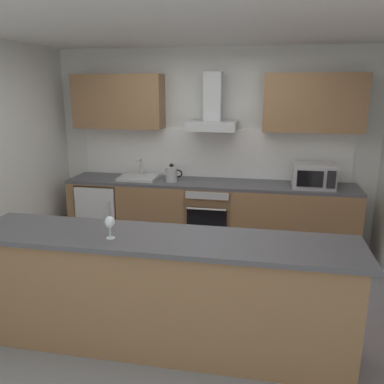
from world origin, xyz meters
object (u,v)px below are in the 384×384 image
object	(u,v)px
refrigerator	(104,211)
kettle	(172,174)
microwave	(314,176)
wine_glass	(110,223)
sink	(139,177)
range_hood	(213,112)
oven	(210,215)

from	to	relation	value
refrigerator	kettle	bearing A→B (deg)	-1.79
microwave	wine_glass	distance (m)	2.82
sink	kettle	world-z (taller)	sink
microwave	refrigerator	bearing A→B (deg)	179.48
sink	wine_glass	world-z (taller)	sink
refrigerator	range_hood	bearing A→B (deg)	5.06
oven	wine_glass	xyz separation A→B (m)	(-0.44, -2.27, 0.64)
oven	sink	xyz separation A→B (m)	(-0.97, 0.01, 0.47)
microwave	wine_glass	world-z (taller)	microwave
range_hood	wine_glass	xyz separation A→B (m)	(-0.44, -2.40, -0.69)
kettle	wine_glass	bearing A→B (deg)	-88.44
oven	refrigerator	distance (m)	1.50
kettle	range_hood	xyz separation A→B (m)	(0.50, 0.16, 0.78)
kettle	wine_glass	size ratio (longest dim) A/B	1.62
oven	microwave	bearing A→B (deg)	-1.25
microwave	sink	world-z (taller)	microwave
wine_glass	oven	bearing A→B (deg)	78.93
sink	range_hood	world-z (taller)	range_hood
refrigerator	wine_glass	bearing A→B (deg)	-65.08
kettle	wine_glass	world-z (taller)	wine_glass
microwave	range_hood	world-z (taller)	range_hood
range_hood	kettle	bearing A→B (deg)	-162.07
oven	refrigerator	bearing A→B (deg)	-179.90
sink	wine_glass	distance (m)	2.34
oven	sink	bearing A→B (deg)	179.35
kettle	range_hood	size ratio (longest dim) A/B	0.40
refrigerator	range_hood	xyz separation A→B (m)	(1.50, 0.13, 1.36)
sink	wine_glass	xyz separation A→B (m)	(0.53, -2.28, 0.17)
refrigerator	microwave	distance (m)	2.84
range_hood	wine_glass	distance (m)	2.53
refrigerator	microwave	bearing A→B (deg)	-0.52
refrigerator	microwave	size ratio (longest dim) A/B	1.70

